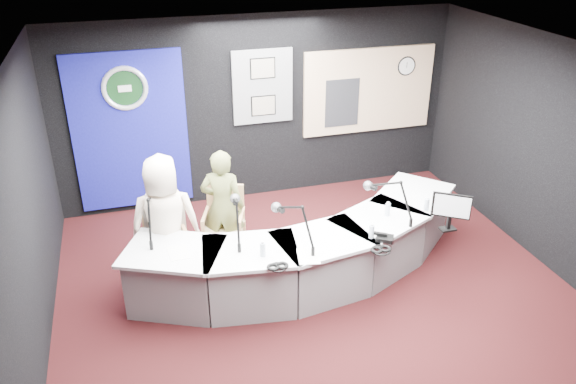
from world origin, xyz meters
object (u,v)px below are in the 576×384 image
object	(u,v)px
broadcast_desk	(306,253)
armchair_right	(224,228)
armchair_left	(168,244)
person_man	(165,222)
person_woman	(223,206)

from	to	relation	value
broadcast_desk	armchair_right	distance (m)	1.14
armchair_left	person_man	size ratio (longest dim) A/B	0.64
broadcast_desk	armchair_right	size ratio (longest dim) A/B	5.14
armchair_left	person_man	bearing A→B (deg)	0.00
armchair_left	person_woman	xyz separation A→B (m)	(0.74, 0.33, 0.22)
armchair_left	person_man	distance (m)	0.30
armchair_left	person_man	xyz separation A→B (m)	(0.00, 0.00, 0.30)
broadcast_desk	armchair_left	size ratio (longest dim) A/B	4.23
person_woman	person_man	bearing A→B (deg)	47.29
person_man	person_woman	xyz separation A→B (m)	(0.74, 0.33, -0.07)
broadcast_desk	armchair_right	xyz separation A→B (m)	(-0.86, 0.75, 0.06)
broadcast_desk	person_man	world-z (taller)	person_man
person_man	person_woman	size ratio (longest dim) A/B	1.09
armchair_right	person_man	size ratio (longest dim) A/B	0.53
broadcast_desk	person_woman	bearing A→B (deg)	138.74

